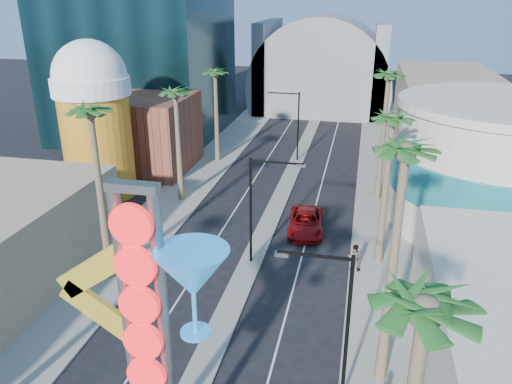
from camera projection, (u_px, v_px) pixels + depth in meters
sidewalk_west at (194, 181)px, 51.63m from camera, size 5.00×100.00×0.15m
sidewalk_east at (382, 196)px, 47.86m from camera, size 5.00×100.00×0.15m
median at (289, 178)px, 52.46m from camera, size 1.60×84.00×0.15m
brick_filler_west at (144, 133)px, 54.18m from camera, size 10.00×10.00×8.00m
filler_east at (443, 118)px, 56.51m from camera, size 10.00×20.00×10.00m
beer_mug at (94, 114)px, 45.69m from camera, size 7.00×7.00×14.50m
turquoise_building at (499, 168)px, 39.71m from camera, size 16.60×16.60×10.60m
canopy at (322, 83)px, 81.69m from camera, size 22.00×16.00×22.00m
neon_sign at (166, 321)px, 17.85m from camera, size 6.53×2.60×12.55m
streetlight_0 at (258, 202)px, 34.25m from camera, size 3.79×0.25×8.00m
streetlight_1 at (294, 120)px, 56.22m from camera, size 3.79×0.25×8.00m
streetlight_2 at (337, 317)px, 22.17m from camera, size 3.45×0.25×8.00m
palm_1 at (91, 124)px, 30.30m from camera, size 2.40×2.40×12.70m
palm_2 at (176, 100)px, 43.49m from camera, size 2.40×2.40×11.20m
palm_3 at (215, 78)px, 54.37m from camera, size 2.40×2.40×11.20m
palm_4 at (422, 334)px, 12.39m from camera, size 2.40×2.40×12.20m
palm_5 at (404, 170)px, 21.12m from camera, size 2.40×2.40×13.20m
palm_6 at (392, 129)px, 32.50m from camera, size 2.40×2.40×11.70m
palm_7 at (388, 85)px, 43.04m from camera, size 2.40×2.40×12.70m
red_pickup at (306, 222)px, 40.64m from camera, size 3.25×6.19×1.66m
pedestrian_b at (354, 257)px, 34.65m from camera, size 0.98×0.78×1.96m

